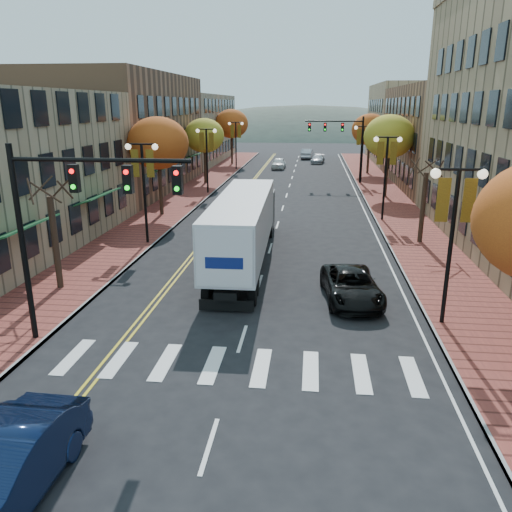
% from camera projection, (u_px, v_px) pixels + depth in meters
% --- Properties ---
extents(ground, '(200.00, 200.00, 0.00)m').
position_uv_depth(ground, '(223.00, 401.00, 14.40)').
color(ground, black).
rests_on(ground, ground).
extents(sidewalk_left, '(4.00, 85.00, 0.15)m').
position_uv_depth(sidewalk_left, '(189.00, 196.00, 46.23)').
color(sidewalk_left, brown).
rests_on(sidewalk_left, ground).
extents(sidewalk_right, '(4.00, 85.00, 0.15)m').
position_uv_depth(sidewalk_right, '(387.00, 200.00, 44.30)').
color(sidewalk_right, brown).
rests_on(sidewalk_right, ground).
extents(building_left_mid, '(12.00, 24.00, 11.00)m').
position_uv_depth(building_left_mid, '(115.00, 133.00, 48.84)').
color(building_left_mid, brown).
rests_on(building_left_mid, ground).
extents(building_left_far, '(12.00, 26.00, 9.50)m').
position_uv_depth(building_left_far, '(181.00, 129.00, 72.82)').
color(building_left_far, '#9E8966').
rests_on(building_left_far, ground).
extents(building_right_mid, '(15.00, 24.00, 10.00)m').
position_uv_depth(building_right_mid, '(473.00, 137.00, 50.87)').
color(building_right_mid, brown).
rests_on(building_right_mid, ground).
extents(building_right_far, '(15.00, 20.00, 11.00)m').
position_uv_depth(building_right_far, '(427.00, 124.00, 71.64)').
color(building_right_far, '#9E8966').
rests_on(building_right_far, ground).
extents(tree_left_a, '(0.28, 0.28, 4.20)m').
position_uv_depth(tree_left_a, '(55.00, 243.00, 22.31)').
color(tree_left_a, '#382619').
rests_on(tree_left_a, sidewalk_left).
extents(tree_left_b, '(4.48, 4.48, 7.21)m').
position_uv_depth(tree_left_b, '(158.00, 143.00, 36.59)').
color(tree_left_b, '#382619').
rests_on(tree_left_b, sidewalk_left).
extents(tree_left_c, '(4.16, 4.16, 6.69)m').
position_uv_depth(tree_left_c, '(204.00, 136.00, 51.91)').
color(tree_left_c, '#382619').
rests_on(tree_left_c, sidewalk_left).
extents(tree_left_d, '(4.61, 4.61, 7.42)m').
position_uv_depth(tree_left_d, '(232.00, 124.00, 68.86)').
color(tree_left_d, '#382619').
rests_on(tree_left_d, sidewalk_left).
extents(tree_right_b, '(0.28, 0.28, 4.20)m').
position_uv_depth(tree_right_b, '(423.00, 208.00, 29.88)').
color(tree_right_b, '#382619').
rests_on(tree_right_b, sidewalk_right).
extents(tree_right_c, '(4.48, 4.48, 7.21)m').
position_uv_depth(tree_right_c, '(389.00, 137.00, 44.16)').
color(tree_right_c, '#382619').
rests_on(tree_right_c, sidewalk_right).
extents(tree_right_d, '(4.35, 4.35, 7.00)m').
position_uv_depth(tree_right_d, '(370.00, 130.00, 59.41)').
color(tree_right_d, '#382619').
rests_on(tree_right_d, sidewalk_right).
extents(lamp_left_b, '(1.96, 0.36, 6.05)m').
position_uv_depth(lamp_left_b, '(143.00, 174.00, 29.16)').
color(lamp_left_b, black).
rests_on(lamp_left_b, ground).
extents(lamp_left_c, '(1.96, 0.36, 6.05)m').
position_uv_depth(lamp_left_c, '(207.00, 148.00, 46.27)').
color(lamp_left_c, black).
rests_on(lamp_left_c, ground).
extents(lamp_left_d, '(1.96, 0.36, 6.05)m').
position_uv_depth(lamp_left_d, '(236.00, 136.00, 63.37)').
color(lamp_left_d, black).
rests_on(lamp_left_d, ground).
extents(lamp_right_a, '(1.96, 0.36, 6.05)m').
position_uv_depth(lamp_right_a, '(454.00, 217.00, 18.04)').
color(lamp_right_a, black).
rests_on(lamp_right_a, ground).
extents(lamp_right_b, '(1.96, 0.36, 6.05)m').
position_uv_depth(lamp_right_b, '(386.00, 162.00, 35.15)').
color(lamp_right_b, black).
rests_on(lamp_right_b, ground).
extents(lamp_right_c, '(1.96, 0.36, 6.05)m').
position_uv_depth(lamp_right_c, '(363.00, 143.00, 52.26)').
color(lamp_right_c, black).
rests_on(lamp_right_c, ground).
extents(traffic_mast_near, '(6.10, 0.35, 7.00)m').
position_uv_depth(traffic_mast_near, '(72.00, 208.00, 16.40)').
color(traffic_mast_near, black).
rests_on(traffic_mast_near, ground).
extents(traffic_mast_far, '(6.10, 0.34, 7.00)m').
position_uv_depth(traffic_mast_far, '(344.00, 137.00, 52.29)').
color(traffic_mast_far, black).
rests_on(traffic_mast_far, ground).
extents(semi_truck, '(2.73, 15.08, 3.76)m').
position_uv_depth(semi_truck, '(245.00, 222.00, 26.50)').
color(semi_truck, black).
rests_on(semi_truck, ground).
extents(navy_sedan, '(1.80, 4.94, 1.62)m').
position_uv_depth(navy_sedan, '(2.00, 472.00, 10.47)').
color(navy_sedan, '#0D1835').
rests_on(navy_sedan, ground).
extents(black_suv, '(2.75, 5.09, 1.36)m').
position_uv_depth(black_suv, '(351.00, 286.00, 21.57)').
color(black_suv, black).
rests_on(black_suv, ground).
extents(car_far_white, '(1.75, 4.25, 1.44)m').
position_uv_depth(car_far_white, '(279.00, 163.00, 65.81)').
color(car_far_white, white).
rests_on(car_far_white, ground).
extents(car_far_silver, '(2.18, 4.35, 1.21)m').
position_uv_depth(car_far_silver, '(318.00, 159.00, 71.98)').
color(car_far_silver, '#A1A2A9').
rests_on(car_far_silver, ground).
extents(car_far_oncoming, '(2.10, 4.71, 1.50)m').
position_uv_depth(car_far_oncoming, '(307.00, 154.00, 78.01)').
color(car_far_oncoming, '#B7B6BF').
rests_on(car_far_oncoming, ground).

